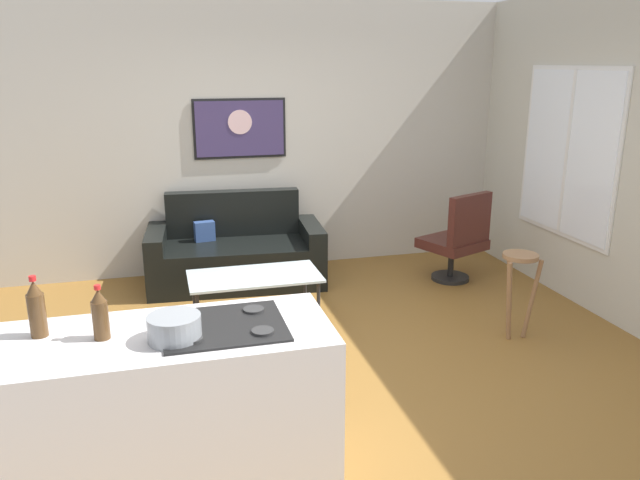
{
  "coord_description": "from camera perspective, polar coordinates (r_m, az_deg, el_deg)",
  "views": [
    {
      "loc": [
        -1.11,
        -4.03,
        2.18
      ],
      "look_at": [
        0.2,
        0.9,
        0.7
      ],
      "focal_mm": 34.63,
      "sensor_mm": 36.0,
      "label": 1
    }
  ],
  "objects": [
    {
      "name": "bar_stool",
      "position": [
        5.2,
        17.88,
        -3.24
      ],
      "size": [
        0.33,
        0.32,
        0.71
      ],
      "color": "#916743",
      "rests_on": "ground"
    },
    {
      "name": "kitchen_counter",
      "position": [
        3.34,
        -13.73,
        -15.38
      ],
      "size": [
        1.65,
        0.69,
        0.93
      ],
      "color": "silver",
      "rests_on": "ground"
    },
    {
      "name": "ground",
      "position": [
        4.72,
        0.42,
        -11.59
      ],
      "size": [
        6.4,
        6.4,
        0.04
      ],
      "primitive_type": "cube",
      "color": "brown"
    },
    {
      "name": "soda_bottle",
      "position": [
        3.25,
        -24.72,
        -5.84
      ],
      "size": [
        0.08,
        0.08,
        0.31
      ],
      "color": "#51361C",
      "rests_on": "kitchen_counter"
    },
    {
      "name": "mixing_bowl",
      "position": [
        3.02,
        -13.3,
        -7.95
      ],
      "size": [
        0.25,
        0.25,
        0.13
      ],
      "color": "gray",
      "rests_on": "kitchen_counter"
    },
    {
      "name": "armchair",
      "position": [
        6.38,
        12.66,
        0.13
      ],
      "size": [
        0.71,
        0.7,
        0.93
      ],
      "color": "black",
      "rests_on": "ground"
    },
    {
      "name": "coffee_table",
      "position": [
        5.22,
        -6.08,
        -3.61
      ],
      "size": [
        1.1,
        0.57,
        0.46
      ],
      "color": "silver",
      "rests_on": "ground"
    },
    {
      "name": "soda_bottle_2",
      "position": [
        3.12,
        -19.65,
        -6.52
      ],
      "size": [
        0.08,
        0.08,
        0.27
      ],
      "color": "#51361C",
      "rests_on": "kitchen_counter"
    },
    {
      "name": "back_wall",
      "position": [
        6.59,
        -5.21,
        9.32
      ],
      "size": [
        6.4,
        0.05,
        2.8
      ],
      "primitive_type": "cube",
      "color": "beige",
      "rests_on": "ground"
    },
    {
      "name": "wall_painting",
      "position": [
        6.5,
        -7.41,
        10.18
      ],
      "size": [
        0.96,
        0.03,
        0.61
      ],
      "color": "black"
    },
    {
      "name": "couch",
      "position": [
        6.32,
        -7.8,
        -1.34
      ],
      "size": [
        1.78,
        0.95,
        0.9
      ],
      "color": "black",
      "rests_on": "ground"
    },
    {
      "name": "window",
      "position": [
        6.21,
        21.93,
        7.44
      ],
      "size": [
        0.03,
        1.37,
        1.57
      ],
      "color": "silver"
    },
    {
      "name": "right_wall",
      "position": [
        5.77,
        25.8,
        6.82
      ],
      "size": [
        0.05,
        6.4,
        2.8
      ],
      "primitive_type": "cube",
      "color": "beige",
      "rests_on": "ground"
    }
  ]
}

